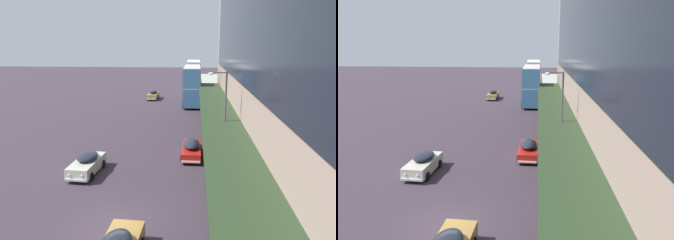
# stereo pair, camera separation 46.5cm
# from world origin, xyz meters

# --- Properties ---
(ground) EXTENTS (240.00, 240.00, 0.00)m
(ground) POSITION_xyz_m (0.00, 0.00, 0.00)
(ground) COLOR #3A2E3A
(sidewalk_kerb) EXTENTS (10.00, 180.00, 0.15)m
(sidewalk_kerb) POSITION_xyz_m (11.00, 0.00, 0.07)
(sidewalk_kerb) COLOR #A4A799
(sidewalk_kerb) RESTS_ON ground
(transit_bus_kerbside_front) EXTENTS (2.89, 9.89, 6.16)m
(transit_bus_kerbside_front) POSITION_xyz_m (3.79, 36.40, 3.32)
(transit_bus_kerbside_front) COLOR teal
(transit_bus_kerbside_front) RESTS_ON ground
(transit_bus_kerbside_rear) EXTENTS (2.96, 10.19, 6.30)m
(transit_bus_kerbside_rear) POSITION_xyz_m (3.91, 50.19, 3.39)
(transit_bus_kerbside_rear) COLOR beige
(transit_bus_kerbside_rear) RESTS_ON ground
(sedan_second_mid) EXTENTS (1.84, 4.91, 1.55)m
(sedan_second_mid) POSITION_xyz_m (4.04, 11.40, 0.76)
(sedan_second_mid) COLOR red
(sedan_second_mid) RESTS_ON ground
(sedan_trailing_mid) EXTENTS (1.80, 4.83, 1.66)m
(sedan_trailing_mid) POSITION_xyz_m (-3.14, 41.37, 0.81)
(sedan_trailing_mid) COLOR olive
(sedan_trailing_mid) RESTS_ON ground
(sedan_trailing_near) EXTENTS (1.99, 4.51, 1.56)m
(sedan_trailing_near) POSITION_xyz_m (-3.86, 6.99, 0.78)
(sedan_trailing_near) COLOR beige
(sedan_trailing_near) RESTS_ON ground
(pedestrian_at_kerb) EXTENTS (0.60, 0.34, 1.86)m
(pedestrian_at_kerb) POSITION_xyz_m (6.34, -0.64, 1.18)
(pedestrian_at_kerb) COLOR #1B2938
(pedestrian_at_kerb) RESTS_ON sidewalk_kerb
(street_lamp) EXTENTS (1.50, 0.28, 7.43)m
(street_lamp) POSITION_xyz_m (6.54, 10.05, 4.44)
(street_lamp) COLOR #4C4C51
(street_lamp) RESTS_ON sidewalk_kerb
(fire_hydrant) EXTENTS (0.20, 0.40, 0.70)m
(fire_hydrant) POSITION_xyz_m (6.38, 17.42, 0.49)
(fire_hydrant) COLOR red
(fire_hydrant) RESTS_ON sidewalk_kerb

